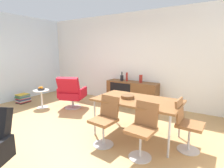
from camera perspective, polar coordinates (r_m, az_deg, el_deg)
The scene contains 15 objects.
ground_plane at distance 3.98m, azimuth -14.03°, elevation -13.90°, with size 8.32×8.32×0.00m, color tan.
wall_back at distance 5.72m, azimuth 4.71°, elevation 8.28°, with size 6.80×0.12×2.80m, color white.
sideboard at distance 5.42m, azimuth 6.48°, elevation -2.15°, with size 1.60×0.45×0.72m.
vase_cobalt at distance 5.42m, azimuth 4.86°, elevation 2.36°, with size 0.06×0.06×0.27m.
vase_sculptural_dark at distance 5.23m, azimuth 9.37°, elevation 1.70°, with size 0.10×0.10×0.23m.
vase_ceramic_small at distance 5.51m, azimuth 3.25°, elevation 2.09°, with size 0.10×0.10×0.28m.
dining_table at distance 3.36m, azimuth 8.21°, elevation -5.66°, with size 1.60×0.90×0.74m.
wooden_bowl_on_table at distance 3.39m, azimuth 5.12°, elevation -4.16°, with size 0.26×0.26×0.06m, color brown.
dining_chair_far_end at distance 3.19m, azimuth 23.09°, elevation -11.62°, with size 0.44×0.41×0.86m.
dining_chair_front_right at distance 2.82m, azimuth 9.97°, elevation -13.90°, with size 0.43×0.45×0.86m.
dining_chair_front_left at distance 3.13m, azimuth -2.15°, elevation -11.20°, with size 0.43×0.45×0.86m.
lounge_chair_red at distance 5.14m, azimuth -13.12°, elevation -2.74°, with size 0.86×0.83×0.95m.
side_table_round at distance 5.53m, azimuth -21.98°, elevation -3.86°, with size 0.44×0.44×0.52m.
fruit_bowl at distance 5.48m, azimuth -22.15°, elevation -1.44°, with size 0.20×0.20×0.11m.
magazine_stack at distance 6.30m, azimuth -27.06°, elevation -4.20°, with size 0.34×0.41×0.29m.
Camera 1 is at (2.68, -2.45, 1.63)m, focal length 28.00 mm.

